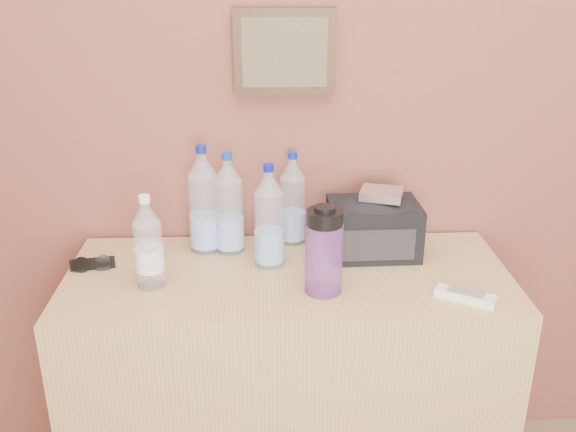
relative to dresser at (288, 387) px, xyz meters
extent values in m
plane|color=brown|center=(0.19, 0.29, 0.95)|extent=(4.00, 0.00, 4.00)
cube|color=tan|center=(0.00, 0.00, 0.00)|extent=(1.29, 0.54, 0.81)
cylinder|color=silver|center=(-0.25, 0.17, 0.55)|extent=(0.09, 0.09, 0.29)
cylinder|color=#101A90|center=(-0.25, 0.17, 0.73)|extent=(0.03, 0.03, 0.02)
cylinder|color=silver|center=(0.02, 0.22, 0.53)|extent=(0.08, 0.08, 0.26)
cylinder|color=#071FB1|center=(0.02, 0.22, 0.69)|extent=(0.03, 0.03, 0.02)
cylinder|color=white|center=(-0.17, 0.16, 0.54)|extent=(0.09, 0.09, 0.28)
cylinder|color=#0F37AD|center=(-0.17, 0.16, 0.71)|extent=(0.03, 0.03, 0.02)
cylinder|color=#C7E1FA|center=(-0.05, 0.06, 0.54)|extent=(0.08, 0.08, 0.27)
cylinder|color=#0812AB|center=(-0.05, 0.06, 0.71)|extent=(0.03, 0.03, 0.02)
cylinder|color=silver|center=(-0.38, -0.06, 0.52)|extent=(0.08, 0.08, 0.23)
cylinder|color=white|center=(-0.38, -0.06, 0.66)|extent=(0.03, 0.03, 0.02)
cylinder|color=#7E3F97|center=(0.09, -0.11, 0.50)|extent=(0.10, 0.10, 0.20)
cylinder|color=black|center=(0.09, -0.11, 0.63)|extent=(0.10, 0.10, 0.05)
cube|color=silver|center=(0.47, -0.17, 0.41)|extent=(0.16, 0.12, 0.02)
cube|color=silver|center=(0.28, 0.12, 0.60)|extent=(0.15, 0.13, 0.03)
camera|label=1|loc=(-0.06, -1.66, 1.27)|focal=40.00mm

